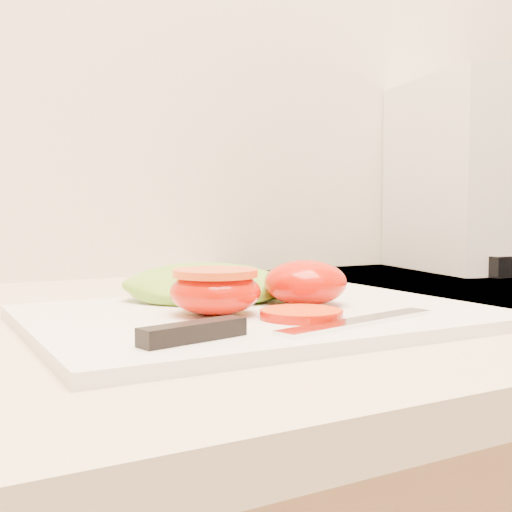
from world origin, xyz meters
TOP-DOWN VIEW (x-y plane):
  - cutting_board at (0.02, 1.59)m, footprint 0.38×0.27m
  - tomato_half_dome at (0.07, 1.59)m, footprint 0.07×0.07m
  - tomato_half_cut at (-0.03, 1.59)m, footprint 0.07×0.07m
  - tomato_slice_0 at (0.02, 1.54)m, footprint 0.06×0.06m
  - lettuce_leaf_0 at (0.00, 1.67)m, footprint 0.18×0.16m
  - lettuce_leaf_1 at (0.05, 1.67)m, footprint 0.12×0.10m
  - knife at (-0.03, 1.50)m, footprint 0.25×0.05m
  - appliance at (0.56, 1.85)m, footprint 0.25×0.29m

SIDE VIEW (x-z plane):
  - cutting_board at x=0.02m, z-range 0.93..0.94m
  - tomato_slice_0 at x=0.02m, z-range 0.94..0.95m
  - knife at x=-0.03m, z-range 0.94..0.95m
  - lettuce_leaf_1 at x=0.05m, z-range 0.94..0.96m
  - lettuce_leaf_0 at x=0.00m, z-range 0.94..0.97m
  - tomato_half_dome at x=0.07m, z-range 0.94..0.98m
  - tomato_half_cut at x=-0.03m, z-range 0.94..0.98m
  - appliance at x=0.56m, z-range 0.93..1.23m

